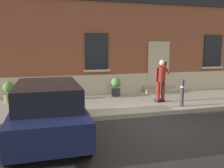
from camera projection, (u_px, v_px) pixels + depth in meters
ground_plane at (152, 125)px, 7.55m from camera, size 80.00×80.00×0.00m
sidewalk at (124, 103)px, 10.21m from camera, size 24.00×3.60×0.15m
curb_edge at (141, 115)px, 8.44m from camera, size 24.00×0.12×0.15m
building_facade at (109, 20)px, 12.02m from camera, size 24.00×1.52×7.50m
entrance_stoop at (160, 89)px, 12.28m from camera, size 1.69×0.64×0.32m
hatchback_car_navy at (48, 109)px, 6.39m from camera, size 1.80×4.07×1.50m
bollard_near_person at (182, 92)px, 9.22m from camera, size 0.15×0.15×1.04m
person_on_phone at (161, 78)px, 9.87m from camera, size 0.51×0.47×1.75m
planter_olive at (9, 91)px, 9.95m from camera, size 0.44×0.44×0.86m
planter_cream at (66, 89)px, 10.49m from camera, size 0.44×0.44×0.86m
planter_charcoal at (116, 86)px, 11.23m from camera, size 0.44×0.44×0.86m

